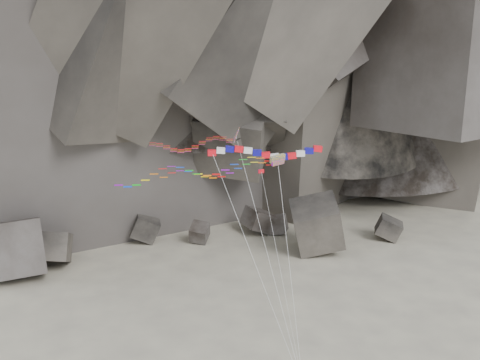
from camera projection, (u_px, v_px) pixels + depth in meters
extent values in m
cube|color=#47423F|center=(31.00, 247.00, 86.83)|extent=(4.39, 2.78, 4.12)
cube|color=#47423F|center=(200.00, 236.00, 92.42)|extent=(3.58, 4.23, 3.67)
cube|color=#47423F|center=(18.00, 253.00, 79.25)|extent=(8.01, 7.61, 8.60)
cube|color=#47423F|center=(48.00, 254.00, 83.37)|extent=(6.58, 6.62, 6.16)
cube|color=#47423F|center=(13.00, 262.00, 81.43)|extent=(6.21, 5.71, 5.21)
cube|color=#47423F|center=(145.00, 233.00, 92.57)|extent=(4.78, 3.23, 4.79)
cube|color=#47423F|center=(277.00, 226.00, 96.60)|extent=(4.12, 3.81, 3.19)
cube|color=#47423F|center=(389.00, 232.00, 93.89)|extent=(5.17, 4.63, 4.03)
cube|color=#47423F|center=(317.00, 233.00, 88.06)|extent=(8.81, 8.81, 9.14)
cube|color=#47423F|center=(259.00, 224.00, 96.76)|extent=(6.05, 5.38, 4.52)
cylinder|color=silver|center=(269.00, 259.00, 55.24)|extent=(4.58, 9.11, 21.55)
cube|color=red|center=(212.00, 153.00, 55.23)|extent=(0.85, 0.62, 0.52)
cube|color=white|center=(221.00, 150.00, 55.18)|extent=(0.88, 0.63, 0.58)
cube|color=#110C8D|center=(230.00, 149.00, 55.11)|extent=(0.91, 0.63, 0.62)
cube|color=red|center=(239.00, 149.00, 55.04)|extent=(0.91, 0.63, 0.62)
cube|color=white|center=(248.00, 150.00, 55.00)|extent=(0.89, 0.63, 0.59)
cube|color=#110C8D|center=(257.00, 153.00, 55.01)|extent=(0.86, 0.63, 0.54)
cube|color=red|center=(266.00, 155.00, 55.06)|extent=(0.88, 0.63, 0.57)
cube|color=white|center=(275.00, 157.00, 55.14)|extent=(0.90, 0.63, 0.61)
cube|color=#110C8D|center=(283.00, 157.00, 55.25)|extent=(0.91, 0.63, 0.62)
cube|color=red|center=(292.00, 156.00, 55.35)|extent=(0.90, 0.63, 0.60)
cube|color=white|center=(300.00, 153.00, 55.43)|extent=(0.87, 0.63, 0.55)
cube|color=#110C8D|center=(309.00, 151.00, 55.49)|extent=(0.87, 0.63, 0.55)
cube|color=red|center=(318.00, 149.00, 55.53)|extent=(0.90, 0.63, 0.60)
cylinder|color=silver|center=(257.00, 270.00, 54.58)|extent=(7.00, 7.81, 20.25)
cube|color=yellow|center=(277.00, 159.00, 51.98)|extent=(1.45, 0.93, 0.81)
cube|color=#0CB219|center=(278.00, 163.00, 51.87)|extent=(1.22, 0.72, 0.56)
cylinder|color=silver|center=(291.00, 276.00, 53.06)|extent=(1.87, 3.72, 20.46)
cube|color=red|center=(261.00, 171.00, 55.34)|extent=(0.56, 0.18, 0.36)
cube|color=#110C8D|center=(259.00, 171.00, 55.32)|extent=(0.21, 0.09, 0.37)
cylinder|color=silver|center=(282.00, 278.00, 54.74)|extent=(2.58, 6.86, 18.58)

